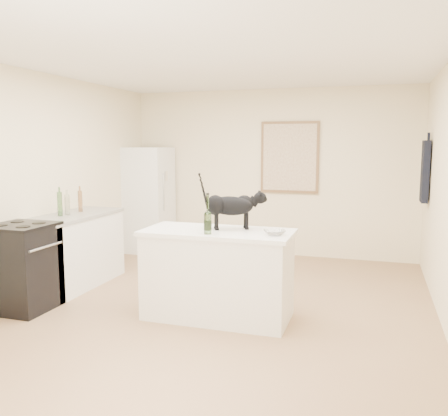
# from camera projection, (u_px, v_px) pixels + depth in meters

# --- Properties ---
(floor) EXTENTS (5.50, 5.50, 0.00)m
(floor) POSITION_uv_depth(u_px,v_px,m) (215.00, 309.00, 5.08)
(floor) COLOR #977650
(floor) RESTS_ON ground
(ceiling) EXTENTS (5.50, 5.50, 0.00)m
(ceiling) POSITION_uv_depth(u_px,v_px,m) (214.00, 58.00, 4.73)
(ceiling) COLOR white
(ceiling) RESTS_ON ground
(wall_back) EXTENTS (4.50, 0.00, 4.50)m
(wall_back) POSITION_uv_depth(u_px,v_px,m) (271.00, 173.00, 7.50)
(wall_back) COLOR beige
(wall_back) RESTS_ON ground
(wall_front) EXTENTS (4.50, 0.00, 4.50)m
(wall_front) POSITION_uv_depth(u_px,v_px,m) (32.00, 238.00, 2.31)
(wall_front) COLOR beige
(wall_front) RESTS_ON ground
(wall_left) EXTENTS (0.00, 5.50, 5.50)m
(wall_left) POSITION_uv_depth(u_px,v_px,m) (33.00, 183.00, 5.58)
(wall_left) COLOR beige
(wall_left) RESTS_ON ground
(island_base) EXTENTS (1.44, 0.67, 0.86)m
(island_base) POSITION_uv_depth(u_px,v_px,m) (218.00, 276.00, 4.80)
(island_base) COLOR white
(island_base) RESTS_ON floor
(island_top) EXTENTS (1.50, 0.70, 0.04)m
(island_top) POSITION_uv_depth(u_px,v_px,m) (218.00, 232.00, 4.74)
(island_top) COLOR white
(island_top) RESTS_ON island_base
(left_cabinets) EXTENTS (0.60, 1.40, 0.86)m
(left_cabinets) POSITION_uv_depth(u_px,v_px,m) (74.00, 252.00, 5.89)
(left_cabinets) COLOR white
(left_cabinets) RESTS_ON floor
(left_countertop) EXTENTS (0.62, 1.44, 0.04)m
(left_countertop) POSITION_uv_depth(u_px,v_px,m) (72.00, 216.00, 5.83)
(left_countertop) COLOR gray
(left_countertop) RESTS_ON left_cabinets
(stove) EXTENTS (0.60, 0.60, 0.90)m
(stove) POSITION_uv_depth(u_px,v_px,m) (23.00, 268.00, 5.04)
(stove) COLOR black
(stove) RESTS_ON floor
(fridge) EXTENTS (0.68, 0.68, 1.70)m
(fridge) POSITION_uv_depth(u_px,v_px,m) (148.00, 200.00, 7.77)
(fridge) COLOR white
(fridge) RESTS_ON floor
(artwork_frame) EXTENTS (0.90, 0.03, 1.10)m
(artwork_frame) POSITION_uv_depth(u_px,v_px,m) (290.00, 157.00, 7.35)
(artwork_frame) COLOR brown
(artwork_frame) RESTS_ON wall_back
(artwork_canvas) EXTENTS (0.82, 0.00, 1.02)m
(artwork_canvas) POSITION_uv_depth(u_px,v_px,m) (289.00, 157.00, 7.33)
(artwork_canvas) COLOR beige
(artwork_canvas) RESTS_ON wall_back
(hanging_garment) EXTENTS (0.08, 0.34, 0.80)m
(hanging_garment) POSITION_uv_depth(u_px,v_px,m) (425.00, 171.00, 6.16)
(hanging_garment) COLOR black
(hanging_garment) RESTS_ON wall_right
(black_cat) EXTENTS (0.63, 0.42, 0.42)m
(black_cat) POSITION_uv_depth(u_px,v_px,m) (230.00, 208.00, 4.78)
(black_cat) COLOR black
(black_cat) RESTS_ON island_top
(wine_bottle) EXTENTS (0.08, 0.08, 0.34)m
(wine_bottle) POSITION_uv_depth(u_px,v_px,m) (208.00, 216.00, 4.52)
(wine_bottle) COLOR #2D5321
(wine_bottle) RESTS_ON island_top
(glass_bowl) EXTENTS (0.27, 0.27, 0.05)m
(glass_bowl) POSITION_uv_depth(u_px,v_px,m) (275.00, 233.00, 4.47)
(glass_bowl) COLOR silver
(glass_bowl) RESTS_ON island_top
(fridge_paper) EXTENTS (0.02, 0.12, 0.16)m
(fridge_paper) POSITION_uv_depth(u_px,v_px,m) (167.00, 176.00, 7.59)
(fridge_paper) COLOR silver
(fridge_paper) RESTS_ON fridge
(counter_bottle_cluster) EXTENTS (0.09, 0.44, 0.29)m
(counter_bottle_cluster) POSITION_uv_depth(u_px,v_px,m) (69.00, 203.00, 5.81)
(counter_bottle_cluster) COLOR #A2AFA5
(counter_bottle_cluster) RESTS_ON left_countertop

